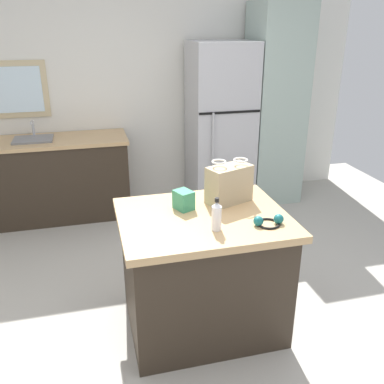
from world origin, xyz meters
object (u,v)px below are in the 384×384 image
object	(u,v)px
tall_cabinet	(275,106)
small_box	(184,200)
refrigerator	(220,126)
shopping_bag	(229,184)
ear_defenders	(268,221)
bottle	(217,216)
kitchen_island	(203,271)

from	to	relation	value
tall_cabinet	small_box	bearing A→B (deg)	-128.06
refrigerator	shopping_bag	distance (m)	2.05
small_box	ear_defenders	bearing A→B (deg)	-38.52
bottle	shopping_bag	bearing A→B (deg)	61.43
shopping_bag	kitchen_island	bearing A→B (deg)	-142.67
kitchen_island	small_box	world-z (taller)	small_box
small_box	ear_defenders	distance (m)	0.59
refrigerator	bottle	xyz separation A→B (m)	(-0.79, -2.36, 0.03)
refrigerator	bottle	bearing A→B (deg)	-108.43
shopping_bag	bottle	bearing A→B (deg)	-118.57
ear_defenders	kitchen_island	bearing A→B (deg)	147.57
kitchen_island	tall_cabinet	world-z (taller)	tall_cabinet
bottle	ear_defenders	world-z (taller)	bottle
refrigerator	small_box	world-z (taller)	refrigerator
refrigerator	shopping_bag	xyz separation A→B (m)	(-0.57, -1.97, 0.07)
small_box	tall_cabinet	bearing A→B (deg)	51.94
refrigerator	ear_defenders	size ratio (longest dim) A/B	9.35
kitchen_island	refrigerator	xyz separation A→B (m)	(0.81, 2.15, 0.49)
shopping_bag	bottle	world-z (taller)	shopping_bag
kitchen_island	shopping_bag	distance (m)	0.64
kitchen_island	tall_cabinet	xyz separation A→B (m)	(1.48, 2.15, 0.70)
refrigerator	small_box	xyz separation A→B (m)	(-0.91, -2.01, 0.00)
small_box	ear_defenders	xyz separation A→B (m)	(0.46, -0.37, -0.04)
bottle	ear_defenders	xyz separation A→B (m)	(0.34, -0.02, -0.07)
kitchen_island	bottle	size ratio (longest dim) A/B	5.28
small_box	bottle	distance (m)	0.37
refrigerator	ear_defenders	xyz separation A→B (m)	(-0.45, -2.38, -0.04)
refrigerator	tall_cabinet	world-z (taller)	tall_cabinet
refrigerator	tall_cabinet	bearing A→B (deg)	0.02
small_box	bottle	bearing A→B (deg)	-70.73
shopping_bag	ear_defenders	bearing A→B (deg)	-73.24
small_box	kitchen_island	bearing A→B (deg)	-53.97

